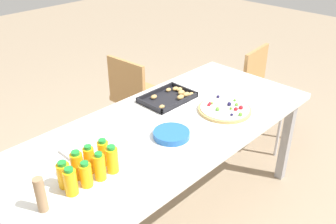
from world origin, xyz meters
TOP-DOWN VIEW (x-y plane):
  - ground_plane at (0.00, 0.00)m, footprint 12.00×12.00m
  - party_table at (0.00, 0.00)m, footprint 2.02×0.87m
  - chair_far_right at (0.47, 0.78)m, footprint 0.43×0.43m
  - chair_end at (1.30, 0.06)m, footprint 0.44×0.44m
  - juice_bottle_0 at (-0.70, -0.11)m, footprint 0.06×0.06m
  - juice_bottle_1 at (-0.63, -0.11)m, footprint 0.06×0.06m
  - juice_bottle_2 at (-0.55, -0.12)m, footprint 0.05×0.05m
  - juice_bottle_3 at (-0.48, -0.12)m, footprint 0.06×0.06m
  - juice_bottle_4 at (-0.70, -0.05)m, footprint 0.06×0.06m
  - juice_bottle_5 at (-0.62, -0.04)m, footprint 0.06×0.06m
  - juice_bottle_6 at (-0.55, -0.04)m, footprint 0.05×0.05m
  - juice_bottle_7 at (-0.47, -0.04)m, footprint 0.06×0.06m
  - fruit_pizza at (0.39, -0.15)m, footprint 0.34×0.34m
  - snack_tray at (0.27, 0.22)m, footprint 0.35×0.24m
  - plate_stack at (-0.06, -0.11)m, footprint 0.21×0.21m
  - napkin_stack at (-0.50, 0.14)m, footprint 0.15×0.15m
  - cardboard_tube at (-0.85, -0.11)m, footprint 0.04×0.04m

SIDE VIEW (x-z plane):
  - ground_plane at x=0.00m, z-range 0.00..0.00m
  - chair_far_right at x=0.47m, z-range 0.09..0.92m
  - chair_end at x=1.30m, z-range 0.09..0.92m
  - party_table at x=0.00m, z-range 0.30..1.03m
  - napkin_stack at x=-0.50m, z-range 0.73..0.74m
  - fruit_pizza at x=0.39m, z-range 0.72..0.76m
  - snack_tray at x=0.27m, z-range 0.72..0.76m
  - plate_stack at x=-0.06m, z-range 0.73..0.76m
  - juice_bottle_1 at x=-0.63m, z-range 0.72..0.85m
  - juice_bottle_4 at x=-0.70m, z-range 0.72..0.86m
  - juice_bottle_0 at x=-0.70m, z-range 0.72..0.86m
  - juice_bottle_7 at x=-0.47m, z-range 0.72..0.87m
  - juice_bottle_3 at x=-0.48m, z-range 0.72..0.87m
  - juice_bottle_2 at x=-0.55m, z-range 0.72..0.87m
  - juice_bottle_5 at x=-0.62m, z-range 0.72..0.87m
  - juice_bottle_6 at x=-0.55m, z-range 0.72..0.87m
  - cardboard_tube at x=-0.85m, z-range 0.73..0.89m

